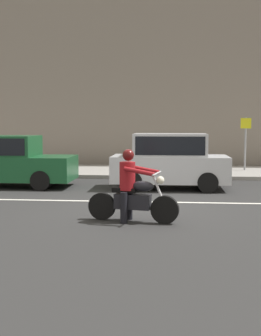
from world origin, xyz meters
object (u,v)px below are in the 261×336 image
Objects in this scene: motorcycle_with_rider_crimson at (132,192)px; parked_hatchback_silver at (170,160)px; parked_sedan_forest_green at (4,161)px; street_sign_post at (245,138)px.

parked_hatchback_silver is at bearing 80.72° from motorcycle_with_rider_crimson.
street_sign_post is at bearing 28.66° from parked_sedan_forest_green.
street_sign_post is at bearing 56.37° from parked_hatchback_silver.
parked_sedan_forest_green is at bearing 133.90° from motorcycle_with_rider_crimson.
parked_sedan_forest_green is 10.03m from street_sign_post.
street_sign_post reaches higher than parked_hatchback_silver.
motorcycle_with_rider_crimson is 0.89× the size of street_sign_post.
motorcycle_with_rider_crimson is at bearing -99.28° from parked_hatchback_silver.
motorcycle_with_rider_crimson is 5.02m from parked_hatchback_silver.
parked_sedan_forest_green is 2.03× the size of street_sign_post.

